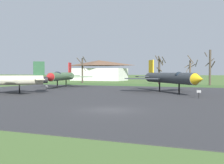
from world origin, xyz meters
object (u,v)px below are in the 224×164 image
(jet_fighter_front_right, at_px, (61,76))
(jet_fighter_rear_center, at_px, (169,78))
(visitor_building, at_px, (99,71))
(info_placard_front_right, at_px, (46,87))
(info_placard_rear_center, at_px, (199,94))

(jet_fighter_front_right, relative_size, jet_fighter_rear_center, 1.18)
(visitor_building, bearing_deg, info_placard_front_right, -74.80)
(info_placard_rear_center, bearing_deg, info_placard_front_right, 166.56)
(jet_fighter_rear_center, relative_size, info_placard_rear_center, 14.02)
(info_placard_front_right, relative_size, visitor_building, 0.04)
(jet_fighter_rear_center, xyz_separation_m, visitor_building, (-37.15, 56.58, 1.47))
(info_placard_rear_center, relative_size, visitor_building, 0.05)
(jet_fighter_front_right, height_order, visitor_building, visitor_building)
(jet_fighter_rear_center, height_order, visitor_building, visitor_building)
(jet_fighter_front_right, distance_m, visitor_building, 52.07)
(info_placard_front_right, bearing_deg, visitor_building, 105.20)
(info_placard_front_right, height_order, info_placard_rear_center, info_placard_rear_center)
(jet_fighter_rear_center, distance_m, visitor_building, 67.70)
(jet_fighter_front_right, xyz_separation_m, info_placard_front_right, (1.97, -8.08, -1.81))
(jet_fighter_front_right, distance_m, info_placard_front_right, 8.51)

